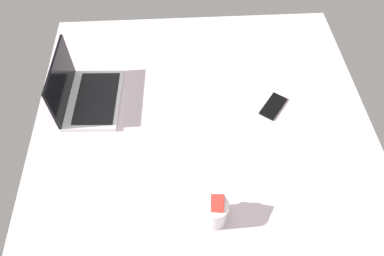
% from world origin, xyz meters
% --- Properties ---
extents(bed_mattress, '(1.80, 1.40, 0.18)m').
position_xyz_m(bed_mattress, '(0.00, 0.00, 0.09)').
color(bed_mattress, silver).
rests_on(bed_mattress, ground).
extents(laptop, '(0.34, 0.24, 0.23)m').
position_xyz_m(laptop, '(0.35, 0.49, 0.22)').
color(laptop, silver).
rests_on(laptop, bed_mattress).
extents(snack_cup, '(0.10, 0.09, 0.14)m').
position_xyz_m(snack_cup, '(-0.21, -0.01, 0.24)').
color(snack_cup, silver).
rests_on(snack_cup, bed_mattress).
extents(cell_phone, '(0.15, 0.14, 0.01)m').
position_xyz_m(cell_phone, '(0.27, -0.31, 0.18)').
color(cell_phone, black).
rests_on(cell_phone, bed_mattress).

